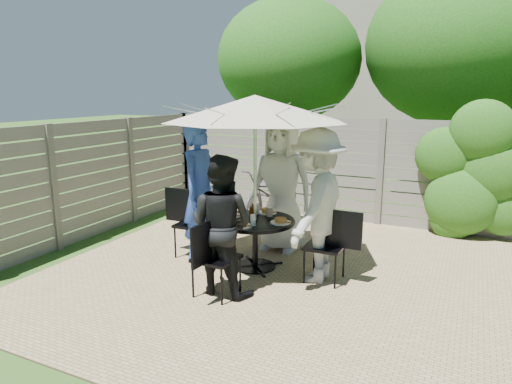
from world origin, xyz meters
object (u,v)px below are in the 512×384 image
at_px(person_left, 201,192).
at_px(person_right, 317,206).
at_px(syrup_jug, 253,212).
at_px(person_front, 221,225).
at_px(chair_right, 326,260).
at_px(plate_right, 281,221).
at_px(plate_front, 242,225).
at_px(coffee_cup, 269,212).
at_px(plate_back, 267,211).
at_px(plate_left, 231,214).
at_px(glass_left, 234,214).
at_px(chair_back, 285,229).
at_px(chair_front, 216,274).
at_px(person_back, 282,185).
at_px(umbrella, 255,109).
at_px(glass_front, 253,220).
at_px(glass_back, 257,209).
at_px(patio_table, 255,234).
at_px(chair_left, 194,237).

bearing_deg(person_left, person_right, -90.00).
bearing_deg(syrup_jug, person_front, -87.65).
xyz_separation_m(person_front, chair_right, (0.99, 0.80, -0.53)).
bearing_deg(plate_right, plate_front, -136.55).
bearing_deg(plate_right, coffee_cup, 138.21).
relative_size(plate_back, plate_left, 1.00).
xyz_separation_m(chair_right, glass_left, (-1.23, -0.07, 0.46)).
bearing_deg(plate_back, syrup_jug, -102.50).
distance_m(chair_back, glass_left, 1.20).
relative_size(chair_back, chair_right, 0.96).
height_order(chair_front, chair_right, chair_front).
xyz_separation_m(person_left, plate_right, (1.19, -0.03, -0.26)).
bearing_deg(chair_right, person_back, -42.52).
height_order(umbrella, person_back, umbrella).
bearing_deg(glass_front, person_front, -101.97).
xyz_separation_m(person_left, glass_left, (0.57, -0.12, -0.22)).
relative_size(person_front, plate_right, 6.23).
relative_size(person_front, glass_back, 11.57).
bearing_deg(umbrella, coffee_cup, 64.01).
bearing_deg(person_left, patio_table, -90.00).
xyz_separation_m(person_front, plate_front, (0.01, 0.47, -0.12)).
relative_size(umbrella, coffee_cup, 19.81).
bearing_deg(chair_right, patio_table, -1.82).
bearing_deg(glass_back, glass_left, -114.55).
bearing_deg(coffee_cup, plate_left, -155.99).
bearing_deg(chair_left, person_left, -2.97).
bearing_deg(person_back, person_front, -90.00).
bearing_deg(person_right, patio_table, -90.00).
xyz_separation_m(plate_front, syrup_jug, (-0.05, 0.41, 0.06)).
height_order(patio_table, glass_front, glass_front).
height_order(person_back, plate_back, person_back).
distance_m(chair_left, glass_left, 0.84).
bearing_deg(chair_left, patio_table, -3.31).
xyz_separation_m(patio_table, person_right, (0.83, -0.02, 0.47)).
xyz_separation_m(umbrella, chair_left, (-0.97, 0.03, -1.79)).
xyz_separation_m(plate_right, glass_left, (-0.62, -0.09, 0.05)).
xyz_separation_m(person_back, plate_back, (-0.01, -0.47, -0.28)).
bearing_deg(plate_front, person_front, -91.55).
bearing_deg(syrup_jug, person_back, 84.05).
height_order(chair_back, plate_back, chair_back).
xyz_separation_m(chair_back, person_front, (-0.05, -1.79, 0.54)).
bearing_deg(patio_table, plate_back, 88.45).
height_order(plate_right, syrup_jug, syrup_jug).
relative_size(plate_front, plate_right, 1.00).
relative_size(person_right, coffee_cup, 15.68).
xyz_separation_m(person_left, plate_left, (0.47, -0.01, -0.26)).
bearing_deg(patio_table, glass_front, -69.55).
relative_size(plate_right, glass_left, 1.86).
xyz_separation_m(umbrella, person_right, (0.83, -0.02, -1.14)).
bearing_deg(chair_back, coffee_cup, 5.91).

